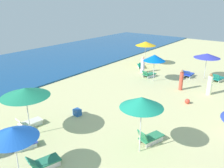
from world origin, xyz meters
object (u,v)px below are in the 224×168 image
object	(u,v)px
umbrella_1	(155,58)
umbrella_2	(207,56)
beachgoer_1	(143,65)
lounge_chair_1_0	(149,74)
cooler_box_0	(77,112)
umbrella_7	(142,102)
beach_ball_1	(187,101)
lounge_chair_2_1	(218,78)
umbrella_5	(13,133)
lounge_chair_2_0	(188,74)
beachgoer_3	(181,80)
umbrella_0	(25,92)
lounge_chair_5_0	(43,162)
umbrella_3	(146,44)
lounge_chair_7_0	(150,138)
lounge_chair_0_0	(29,123)
lounge_chair_0_1	(22,144)
beachgoer_0	(210,85)
lounge_chair_3_0	(141,66)

from	to	relation	value
umbrella_1	umbrella_2	distance (m)	4.73
umbrella_2	beachgoer_1	bearing A→B (deg)	107.06
lounge_chair_1_0	cooler_box_0	bearing A→B (deg)	105.20
umbrella_7	beach_ball_1	distance (m)	7.00
lounge_chair_2_1	umbrella_5	distance (m)	17.53
lounge_chair_2_0	beachgoer_3	distance (m)	3.63
beachgoer_1	umbrella_0	bearing A→B (deg)	-17.13
lounge_chair_1_0	lounge_chair_5_0	size ratio (longest dim) A/B	1.00
umbrella_1	umbrella_3	xyz separation A→B (m)	(4.33, 3.31, 0.25)
lounge_chair_7_0	cooler_box_0	size ratio (longest dim) A/B	3.35
umbrella_3	beachgoer_3	distance (m)	7.92
lounge_chair_7_0	beachgoer_1	bearing A→B (deg)	-40.69
lounge_chair_2_0	lounge_chair_5_0	bearing A→B (deg)	89.35
lounge_chair_0_0	cooler_box_0	xyz separation A→B (m)	(2.59, -1.14, -0.04)
beachgoer_3	beach_ball_1	bearing A→B (deg)	62.16
lounge_chair_0_1	lounge_chair_2_1	distance (m)	16.65
umbrella_0	lounge_chair_2_1	world-z (taller)	umbrella_0
lounge_chair_0_1	umbrella_3	distance (m)	17.32
lounge_chair_0_1	umbrella_2	size ratio (longest dim) A/B	0.60
lounge_chair_1_0	umbrella_7	xyz separation A→B (m)	(-10.19, -5.13, 2.22)
cooler_box_0	lounge_chair_5_0	bearing A→B (deg)	126.20
lounge_chair_2_1	beachgoer_3	xyz separation A→B (m)	(-3.95, 1.82, 0.52)
lounge_chair_2_0	beach_ball_1	world-z (taller)	lounge_chair_2_0
lounge_chair_0_0	lounge_chair_7_0	size ratio (longest dim) A/B	0.96
lounge_chair_0_0	umbrella_1	distance (m)	11.47
umbrella_1	beachgoer_0	world-z (taller)	umbrella_1
umbrella_7	beachgoer_3	xyz separation A→B (m)	(8.83, 1.57, -1.71)
lounge_chair_5_0	lounge_chair_7_0	size ratio (longest dim) A/B	0.97
umbrella_0	lounge_chair_2_1	size ratio (longest dim) A/B	1.77
beach_ball_1	beachgoer_3	bearing A→B (deg)	31.85
umbrella_0	lounge_chair_3_0	distance (m)	15.05
lounge_chair_5_0	beach_ball_1	distance (m)	10.31
lounge_chair_2_0	beachgoer_0	xyz separation A→B (m)	(-3.20, -2.72, 0.49)
lounge_chair_5_0	beach_ball_1	xyz separation A→B (m)	(10.03, -2.41, -0.10)
lounge_chair_0_1	beachgoer_1	world-z (taller)	beachgoer_1
umbrella_2	cooler_box_0	distance (m)	12.73
lounge_chair_5_0	lounge_chair_2_0	bearing A→B (deg)	-75.37
umbrella_3	lounge_chair_3_0	distance (m)	2.43
lounge_chair_0_0	umbrella_7	xyz separation A→B (m)	(1.75, -6.05, 2.24)
lounge_chair_1_0	beachgoer_0	size ratio (longest dim) A/B	0.88
umbrella_0	lounge_chair_3_0	xyz separation A→B (m)	(14.75, 2.05, -2.16)
lounge_chair_5_0	umbrella_7	size ratio (longest dim) A/B	0.53
lounge_chair_0_0	lounge_chair_0_1	world-z (taller)	lounge_chair_0_1
umbrella_7	umbrella_5	bearing A→B (deg)	146.95
lounge_chair_3_0	umbrella_2	bearing A→B (deg)	144.23
lounge_chair_0_0	umbrella_5	size ratio (longest dim) A/B	0.63
lounge_chair_2_0	umbrella_3	xyz separation A→B (m)	(1.39, 5.33, 2.05)
lounge_chair_0_1	beachgoer_3	world-z (taller)	beachgoer_3
umbrella_1	lounge_chair_2_1	distance (m)	5.91
umbrella_3	lounge_chair_7_0	xyz separation A→B (m)	(-12.85, -7.61, -2.04)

